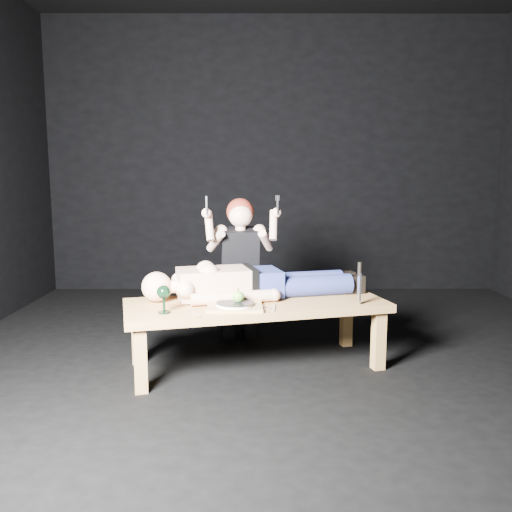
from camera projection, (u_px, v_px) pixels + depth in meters
name	position (u px, v px, depth m)	size (l,w,h in m)	color
ground	(287.00, 365.00, 3.61)	(5.00, 5.00, 0.00)	black
back_wall	(274.00, 156.00, 5.86)	(5.00, 5.00, 0.00)	black
table	(256.00, 334.00, 3.57)	(1.72, 0.65, 0.45)	#A77A4C
lying_man	(258.00, 278.00, 3.68)	(1.67, 0.51, 0.25)	beige
kneeling_woman	(240.00, 268.00, 4.10)	(0.61, 0.69, 1.15)	black
serving_tray	(235.00, 307.00, 3.34)	(0.35, 0.25, 0.02)	tan
plate	(235.00, 304.00, 3.34)	(0.23, 0.23, 0.02)	white
apple	(238.00, 297.00, 3.34)	(0.07, 0.07, 0.07)	#61A032
goblet	(164.00, 299.00, 3.22)	(0.08, 0.08, 0.17)	black
fork_flat	(194.00, 314.00, 3.21)	(0.02, 0.18, 0.01)	#B2B2B7
knife_flat	(274.00, 308.00, 3.36)	(0.02, 0.18, 0.01)	#B2B2B7
spoon_flat	(261.00, 306.00, 3.41)	(0.02, 0.18, 0.01)	#B2B2B7
carving_knife	(359.00, 283.00, 3.44)	(0.04, 0.04, 0.28)	#B2B2B7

